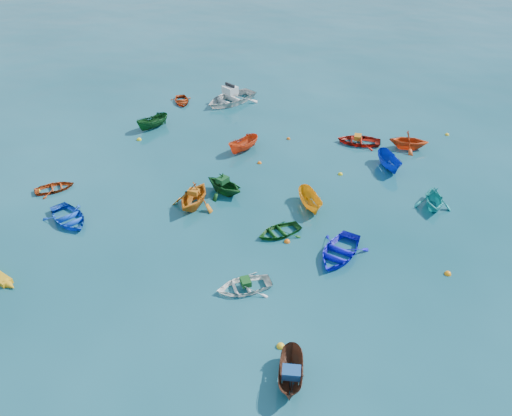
# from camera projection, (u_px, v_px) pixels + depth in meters

# --- Properties ---
(ground) EXTENTS (160.00, 160.00, 0.00)m
(ground) POSITION_uv_depth(u_px,v_px,m) (242.00, 267.00, 26.35)
(ground) COLOR #093C46
(ground) RESTS_ON ground
(dinghy_blue_sw) EXTENTS (4.11, 4.00, 0.70)m
(dinghy_blue_sw) POSITION_uv_depth(u_px,v_px,m) (70.00, 221.00, 29.79)
(dinghy_blue_sw) COLOR blue
(dinghy_blue_sw) RESTS_ON ground
(dinghy_white_near) EXTENTS (3.38, 3.00, 0.58)m
(dinghy_white_near) POSITION_uv_depth(u_px,v_px,m) (244.00, 289.00, 24.96)
(dinghy_white_near) COLOR white
(dinghy_white_near) RESTS_ON ground
(sampan_brown_mid) EXTENTS (1.14, 2.79, 1.07)m
(sampan_brown_mid) POSITION_uv_depth(u_px,v_px,m) (291.00, 381.00, 20.45)
(sampan_brown_mid) COLOR #542F1E
(sampan_brown_mid) RESTS_ON ground
(dinghy_blue_se) EXTENTS (3.75, 4.31, 0.75)m
(dinghy_blue_se) POSITION_uv_depth(u_px,v_px,m) (339.00, 255.00, 27.13)
(dinghy_blue_se) COLOR #1111D6
(dinghy_blue_se) RESTS_ON ground
(dinghy_orange_w) EXTENTS (3.30, 3.65, 1.68)m
(dinghy_orange_w) POSITION_uv_depth(u_px,v_px,m) (194.00, 206.00, 31.15)
(dinghy_orange_w) COLOR orange
(dinghy_orange_w) RESTS_ON ground
(sampan_yellow_mid) EXTENTS (2.09, 3.06, 1.11)m
(sampan_yellow_mid) POSITION_uv_depth(u_px,v_px,m) (310.00, 207.00, 31.01)
(sampan_yellow_mid) COLOR orange
(sampan_yellow_mid) RESTS_ON ground
(dinghy_green_e) EXTENTS (3.27, 3.10, 0.55)m
(dinghy_green_e) POSITION_uv_depth(u_px,v_px,m) (279.00, 234.00, 28.74)
(dinghy_green_e) COLOR #124D15
(dinghy_green_e) RESTS_ON ground
(dinghy_cyan_se) EXTENTS (2.30, 2.66, 1.38)m
(dinghy_cyan_se) POSITION_uv_depth(u_px,v_px,m) (432.00, 207.00, 31.08)
(dinghy_cyan_se) COLOR #1BA7A4
(dinghy_cyan_se) RESTS_ON ground
(dinghy_red_nw) EXTENTS (3.08, 2.89, 0.52)m
(dinghy_red_nw) POSITION_uv_depth(u_px,v_px,m) (55.00, 190.00, 32.70)
(dinghy_red_nw) COLOR #A2350D
(dinghy_red_nw) RESTS_ON ground
(sampan_orange_n) EXTENTS (2.53, 3.01, 1.12)m
(sampan_orange_n) POSITION_uv_depth(u_px,v_px,m) (244.00, 151.00, 37.28)
(sampan_orange_n) COLOR red
(sampan_orange_n) RESTS_ON ground
(dinghy_green_n) EXTENTS (3.65, 3.51, 1.47)m
(dinghy_green_n) POSITION_uv_depth(u_px,v_px,m) (224.00, 193.00, 32.42)
(dinghy_green_n) COLOR #0F4217
(dinghy_green_n) RESTS_ON ground
(dinghy_red_ne) EXTENTS (3.42, 2.55, 0.68)m
(dinghy_red_ne) POSITION_uv_depth(u_px,v_px,m) (358.00, 143.00, 38.31)
(dinghy_red_ne) COLOR #AA190E
(dinghy_red_ne) RESTS_ON ground
(sampan_blue_far) EXTENTS (2.01, 3.18, 1.15)m
(sampan_blue_far) POSITION_uv_depth(u_px,v_px,m) (388.00, 168.00, 35.10)
(sampan_blue_far) COLOR #0E2CAF
(sampan_blue_far) RESTS_ON ground
(dinghy_red_far) EXTENTS (2.78, 3.18, 0.55)m
(dinghy_red_far) POSITION_uv_depth(u_px,v_px,m) (182.00, 103.00, 45.03)
(dinghy_red_far) COLOR #A9330E
(dinghy_red_far) RESTS_ON ground
(dinghy_orange_far) EXTENTS (2.96, 2.58, 1.49)m
(dinghy_orange_far) POSITION_uv_depth(u_px,v_px,m) (407.00, 148.00, 37.62)
(dinghy_orange_far) COLOR #D24213
(dinghy_orange_far) RESTS_ON ground
(sampan_green_far) EXTENTS (2.62, 3.02, 1.13)m
(sampan_green_far) POSITION_uv_depth(u_px,v_px,m) (154.00, 128.00, 40.57)
(sampan_green_far) COLOR #0F4218
(sampan_green_far) RESTS_ON ground
(motorboat_white) EXTENTS (5.99, 6.23, 1.65)m
(motorboat_white) POSITION_uv_depth(u_px,v_px,m) (230.00, 102.00, 45.07)
(motorboat_white) COLOR silver
(motorboat_white) RESTS_ON ground
(tarp_green_a) EXTENTS (0.68, 0.75, 0.30)m
(tarp_green_a) POSITION_uv_depth(u_px,v_px,m) (246.00, 282.00, 24.74)
(tarp_green_a) COLOR #134D19
(tarp_green_a) RESTS_ON dinghy_white_near
(tarp_blue_a) EXTENTS (0.77, 0.59, 0.36)m
(tarp_blue_a) POSITION_uv_depth(u_px,v_px,m) (291.00, 373.00, 19.93)
(tarp_blue_a) COLOR navy
(tarp_blue_a) RESTS_ON sampan_brown_mid
(tarp_orange_a) EXTENTS (0.73, 0.60, 0.31)m
(tarp_orange_a) POSITION_uv_depth(u_px,v_px,m) (194.00, 192.00, 30.63)
(tarp_orange_a) COLOR #BC6113
(tarp_orange_a) RESTS_ON dinghy_orange_w
(tarp_green_b) EXTENTS (0.86, 0.92, 0.36)m
(tarp_green_b) POSITION_uv_depth(u_px,v_px,m) (223.00, 180.00, 31.96)
(tarp_green_b) COLOR #10421B
(tarp_green_b) RESTS_ON dinghy_green_n
(tarp_orange_b) EXTENTS (0.58, 0.73, 0.34)m
(tarp_orange_b) POSITION_uv_depth(u_px,v_px,m) (358.00, 137.00, 38.04)
(tarp_orange_b) COLOR #BA6813
(tarp_orange_b) RESTS_ON dinghy_red_ne
(buoy_ye_a) EXTENTS (0.37, 0.37, 0.37)m
(buoy_ye_a) POSITION_uv_depth(u_px,v_px,m) (281.00, 347.00, 21.92)
(buoy_ye_a) COLOR yellow
(buoy_ye_a) RESTS_ON ground
(buoy_or_b) EXTENTS (0.36, 0.36, 0.36)m
(buoy_or_b) POSITION_uv_depth(u_px,v_px,m) (448.00, 274.00, 25.86)
(buoy_or_b) COLOR orange
(buoy_or_b) RESTS_ON ground
(buoy_ye_b) EXTENTS (0.35, 0.35, 0.35)m
(buoy_ye_b) POSITION_uv_depth(u_px,v_px,m) (37.00, 191.00, 32.59)
(buoy_ye_b) COLOR #FFF21A
(buoy_ye_b) RESTS_ON ground
(buoy_or_c) EXTENTS (0.31, 0.31, 0.31)m
(buoy_or_c) POSITION_uv_depth(u_px,v_px,m) (259.00, 163.00, 35.68)
(buoy_or_c) COLOR orange
(buoy_or_c) RESTS_ON ground
(buoy_ye_c) EXTENTS (0.32, 0.32, 0.32)m
(buoy_ye_c) POSITION_uv_depth(u_px,v_px,m) (340.00, 175.00, 34.35)
(buoy_ye_c) COLOR yellow
(buoy_ye_c) RESTS_ON ground
(buoy_or_d) EXTENTS (0.35, 0.35, 0.35)m
(buoy_or_d) POSITION_uv_depth(u_px,v_px,m) (287.00, 242.00, 28.10)
(buoy_or_d) COLOR orange
(buoy_or_d) RESTS_ON ground
(buoy_ye_d) EXTENTS (0.38, 0.38, 0.38)m
(buoy_ye_d) POSITION_uv_depth(u_px,v_px,m) (139.00, 140.00, 38.78)
(buoy_ye_d) COLOR yellow
(buoy_ye_d) RESTS_ON ground
(buoy_or_e) EXTENTS (0.31, 0.31, 0.31)m
(buoy_or_e) POSITION_uv_depth(u_px,v_px,m) (288.00, 139.00, 38.90)
(buoy_or_e) COLOR #D4570B
(buoy_or_e) RESTS_ON ground
(buoy_ye_e) EXTENTS (0.32, 0.32, 0.32)m
(buoy_ye_e) POSITION_uv_depth(u_px,v_px,m) (447.00, 135.00, 39.50)
(buoy_ye_e) COLOR yellow
(buoy_ye_e) RESTS_ON ground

